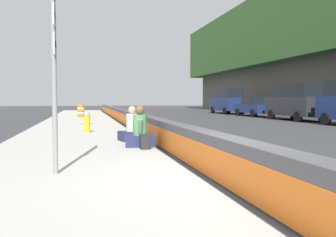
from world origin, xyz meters
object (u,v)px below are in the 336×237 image
parked_car_fourth (296,101)px  backpack (145,142)px  parked_car_midline (254,107)px  seated_person_middle (132,130)px  construction_barrel (81,111)px  parked_car_far (227,101)px  seated_person_foreground (140,133)px  fire_hydrant (87,121)px  route_sign_post (54,57)px

parked_car_fourth → backpack: bearing=134.2°
parked_car_midline → seated_person_middle: bearing=142.2°
construction_barrel → parked_car_fourth: 15.80m
backpack → parked_car_far: parked_car_far is taller
seated_person_foreground → backpack: bearing=-177.0°
fire_hydrant → seated_person_middle: bearing=-156.4°
construction_barrel → parked_car_far: parked_car_far is taller
route_sign_post → construction_barrel: size_ratio=3.79×
parked_car_midline → parked_car_far: size_ratio=0.88×
seated_person_foreground → seated_person_middle: 1.43m
seated_person_middle → parked_car_far: (22.76, -13.03, 0.86)m
seated_person_middle → parked_car_midline: (16.81, -13.06, 0.37)m
seated_person_middle → parked_car_fourth: 16.83m
seated_person_foreground → parked_car_midline: parked_car_midline is taller
route_sign_post → seated_person_middle: bearing=-22.8°
parked_car_midline → parked_car_far: (5.95, 0.03, 0.49)m
parked_car_midline → parked_car_fourth: bearing=180.0°
route_sign_post → seated_person_middle: 5.49m
seated_person_foreground → parked_car_far: parked_car_far is taller
construction_barrel → seated_person_middle: bearing=-173.7°
fire_hydrant → parked_car_fourth: (7.34, -14.47, 0.77)m
seated_person_middle → parked_car_midline: size_ratio=0.25×
backpack → parked_car_fourth: 18.14m
seated_person_foreground → construction_barrel: (17.44, 1.80, 0.11)m
fire_hydrant → backpack: bearing=-164.3°
parked_car_far → seated_person_foreground: bearing=151.8°
fire_hydrant → construction_barrel: 12.77m
seated_person_foreground → parked_car_far: 27.47m
fire_hydrant → parked_car_midline: bearing=-46.8°
route_sign_post → construction_barrel: (20.81, -0.25, -1.61)m
backpack → construction_barrel: (18.05, 1.83, 0.28)m
route_sign_post → construction_barrel: bearing=-0.7°
backpack → construction_barrel: size_ratio=0.42×
seated_person_foreground → parked_car_fourth: 17.73m
route_sign_post → parked_car_far: bearing=-28.6°
seated_person_middle → parked_car_far: parked_car_far is taller
parked_car_far → backpack: bearing=152.4°
backpack → construction_barrel: construction_barrel is taller
construction_barrel → parked_car_midline: parked_car_midline is taller
parked_car_fourth → parked_car_midline: parked_car_fourth is taller
fire_hydrant → construction_barrel: construction_barrel is taller
seated_person_foreground → parked_car_far: bearing=-28.2°
construction_barrel → backpack: bearing=-174.2°
construction_barrel → parked_car_far: (6.75, -14.79, 0.73)m
backpack → parked_car_far: bearing=-27.6°
route_sign_post → construction_barrel: 20.87m
route_sign_post → fire_hydrant: bearing=-4.3°
route_sign_post → seated_person_middle: route_sign_post is taller
parked_car_fourth → parked_car_midline: 6.25m
fire_hydrant → seated_person_foreground: 4.89m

